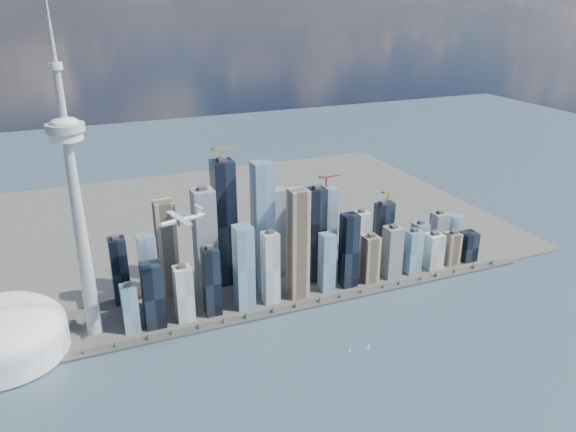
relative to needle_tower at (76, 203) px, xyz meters
name	(u,v)px	position (x,y,z in m)	size (l,w,h in m)	color
ground	(336,400)	(300.00, -310.00, -235.84)	(4000.00, 4000.00, 0.00)	#2E4752
seawall	(272,313)	(300.00, -60.00, -233.84)	(1100.00, 22.00, 4.00)	#383838
land	(207,225)	(300.00, 390.00, -234.34)	(1400.00, 900.00, 3.00)	#4C4C47
shoreline_trees	(272,310)	(300.00, -60.00, -227.06)	(960.53, 7.20, 8.80)	#3F2D1E
skyscraper_cluster	(284,247)	(359.61, 26.81, -149.87)	(736.00, 142.00, 275.81)	black
needle_tower	(76,203)	(0.00, 0.00, 0.00)	(56.00, 56.00, 550.50)	#989893
dome_stadium	(0,334)	(-140.00, -10.00, -196.40)	(200.00, 200.00, 86.00)	silver
airplane	(182,219)	(142.91, -93.73, -14.08)	(78.57, 70.00, 19.34)	silver
sailboat_west	(368,346)	(407.21, -217.95, -232.43)	(7.63, 2.08, 10.64)	silver
sailboat_east	(350,350)	(373.98, -215.64, -233.02)	(6.37, 2.48, 8.80)	silver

